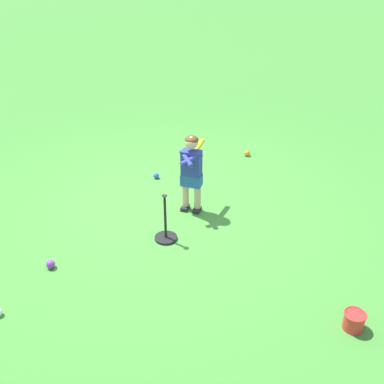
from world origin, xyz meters
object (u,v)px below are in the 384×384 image
play_ball_behind_batter (51,264)px  toy_bucket (354,320)px  play_ball_far_right (156,176)px  batting_tee (166,232)px  play_ball_far_left (247,153)px  child_batter (192,167)px

play_ball_behind_batter → toy_bucket: bearing=162.6°
play_ball_behind_batter → toy_bucket: 3.28m
play_ball_far_right → batting_tee: bearing=96.7°
play_ball_far_left → toy_bucket: toy_bucket is taller
play_ball_behind_batter → play_ball_far_right: bearing=-117.7°
child_batter → play_ball_far_right: (0.52, -0.90, -0.61)m
batting_tee → child_batter: bearing=-116.3°
play_ball_far_right → toy_bucket: size_ratio=0.40×
child_batter → batting_tee: 0.93m
play_ball_far_right → toy_bucket: (-2.03, 3.09, 0.06)m
child_batter → toy_bucket: bearing=124.6°
child_batter → toy_bucket: (-1.51, 2.19, -0.55)m
play_ball_behind_batter → play_ball_far_left: (-2.58, -2.85, -0.00)m
child_batter → play_ball_behind_batter: 2.11m
play_ball_behind_batter → batting_tee: batting_tee is taller
play_ball_behind_batter → batting_tee: size_ratio=0.16×
child_batter → batting_tee: child_batter is taller
play_ball_behind_batter → play_ball_far_left: 3.85m
play_ball_far_left → play_ball_behind_batter: bearing=47.9°
batting_tee → play_ball_far_right: bearing=-83.3°
play_ball_behind_batter → toy_bucket: toy_bucket is taller
play_ball_far_left → batting_tee: batting_tee is taller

